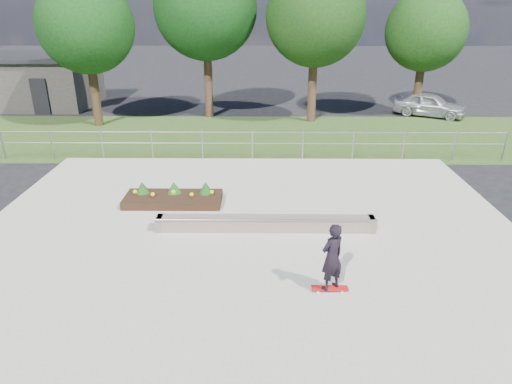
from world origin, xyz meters
TOP-DOWN VIEW (x-y plane):
  - ground at (0.00, 0.00)m, footprint 120.00×120.00m
  - grass_verge at (0.00, 11.00)m, footprint 30.00×8.00m
  - concrete_slab at (0.00, 0.00)m, footprint 15.00×15.00m
  - fence at (0.00, 7.50)m, footprint 20.06×0.06m
  - building at (-14.00, 18.00)m, footprint 8.40×5.40m
  - tree_far_left at (-8.00, 13.00)m, footprint 4.55×4.55m
  - tree_mid_left at (-2.50, 15.00)m, footprint 5.25×5.25m
  - tree_mid_right at (3.00, 14.00)m, footprint 4.90×4.90m
  - tree_far_right at (9.00, 15.50)m, footprint 4.20×4.20m
  - grind_ledge at (0.46, 1.26)m, footprint 6.00×0.44m
  - planter_bed at (-2.40, 3.12)m, footprint 3.00×1.20m
  - skateboarder at (1.83, -1.59)m, footprint 0.80×0.61m
  - parked_car at (9.67, 15.25)m, footprint 4.10×3.19m

SIDE VIEW (x-z plane):
  - ground at x=0.00m, z-range 0.00..0.00m
  - grass_verge at x=0.00m, z-range 0.00..0.02m
  - concrete_slab at x=0.00m, z-range 0.00..0.06m
  - planter_bed at x=-2.40m, z-range -0.06..0.55m
  - grind_ledge at x=0.46m, z-range 0.05..0.48m
  - parked_car at x=9.67m, z-range 0.00..1.30m
  - fence at x=0.00m, z-range 0.17..1.37m
  - skateboarder at x=1.83m, z-range 0.09..1.71m
  - building at x=-14.00m, z-range 0.01..3.01m
  - tree_far_right at x=9.00m, z-range 1.18..7.78m
  - tree_far_left at x=-8.00m, z-range 1.28..8.43m
  - tree_mid_right at x=3.00m, z-range 1.38..9.08m
  - tree_mid_left at x=-2.50m, z-range 1.48..9.73m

